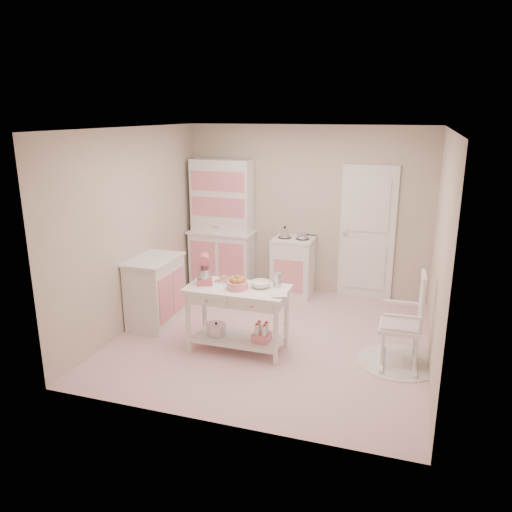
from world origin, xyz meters
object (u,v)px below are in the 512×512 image
Objects in this scene: work_table at (238,319)px; stand_mixer at (205,270)px; stove at (293,267)px; base_cabinet at (155,291)px; hutch at (222,225)px; rocking_chair at (401,318)px; bread_basket at (237,285)px.

work_table is 3.53× the size of stand_mixer.
stove is 1.00× the size of base_cabinet.
hutch reaches higher than stove.
work_table is (1.02, -2.09, -0.64)m from hutch.
rocking_chair reaches higher than bread_basket.
stove is at bearing -2.39° from hutch.
hutch is 1.81m from base_cabinet.
rocking_chair is 1.88m from work_table.
hutch is at bearing 79.81° from base_cabinet.
bread_basket is at bearing -18.71° from base_cabinet.
stand_mixer reaches higher than base_cabinet.
base_cabinet is 0.77× the size of work_table.
work_table is 0.71m from stand_mixer.
bread_basket is (0.44, -0.07, -0.12)m from stand_mixer.
stand_mixer is (-0.42, 0.02, 0.57)m from work_table.
stand_mixer is (0.91, -0.39, 0.51)m from base_cabinet.
hutch reaches higher than base_cabinet.
stand_mixer is 0.46m from bread_basket.
base_cabinet is at bearing 161.29° from bread_basket.
hutch is 1.73× the size of work_table.
base_cabinet is at bearing 134.95° from stand_mixer.
hutch is 1.89× the size of rocking_chair.
rocking_chair is at bearing -46.76° from stove.
stand_mixer reaches higher than bread_basket.
stand_mixer is 1.36× the size of bread_basket.
hutch is 3.46m from rocking_chair.
stove and base_cabinet have the same top height.
stand_mixer is at bearing -176.61° from rocking_chair.
stove reaches higher than bread_basket.
hutch is 6.12× the size of stand_mixer.
rocking_chair is at bearing -16.30° from stand_mixer.
rocking_chair is 4.40× the size of bread_basket.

